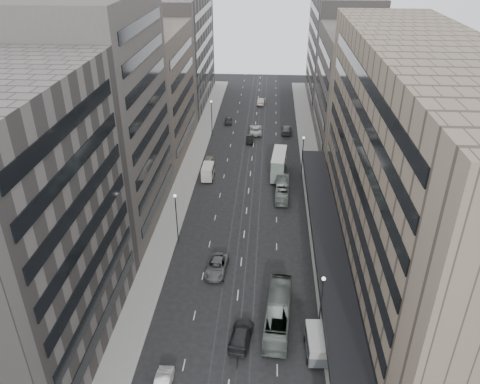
% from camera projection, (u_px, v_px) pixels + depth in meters
% --- Properties ---
extents(ground, '(220.00, 220.00, 0.00)m').
position_uv_depth(ground, '(237.00, 300.00, 59.03)').
color(ground, black).
rests_on(ground, ground).
extents(sidewalk_right, '(4.00, 125.00, 0.15)m').
position_uv_depth(sidewalk_right, '(312.00, 172.00, 91.09)').
color(sidewalk_right, gray).
rests_on(sidewalk_right, ground).
extents(sidewalk_left, '(4.00, 125.00, 0.15)m').
position_uv_depth(sidewalk_left, '(190.00, 168.00, 92.48)').
color(sidewalk_left, gray).
rests_on(sidewalk_left, ground).
extents(department_store, '(19.20, 60.00, 30.00)m').
position_uv_depth(department_store, '(415.00, 171.00, 57.59)').
color(department_store, '#806F5D').
rests_on(department_store, ground).
extents(building_right_mid, '(15.00, 28.00, 24.00)m').
position_uv_depth(building_right_mid, '(357.00, 91.00, 97.48)').
color(building_right_mid, '#504A45').
rests_on(building_right_mid, ground).
extents(building_right_far, '(15.00, 32.00, 28.00)m').
position_uv_depth(building_right_far, '(341.00, 50.00, 122.76)').
color(building_right_far, '#645E5A').
rests_on(building_right_far, ground).
extents(building_left_a, '(15.00, 28.00, 30.00)m').
position_uv_depth(building_left_a, '(14.00, 230.00, 46.05)').
color(building_left_a, '#645E5A').
rests_on(building_left_a, ground).
extents(building_left_b, '(15.00, 26.00, 34.00)m').
position_uv_depth(building_left_b, '(100.00, 117.00, 68.70)').
color(building_left_b, '#504A45').
rests_on(building_left_b, ground).
extents(building_left_c, '(15.00, 28.00, 25.00)m').
position_uv_depth(building_left_c, '(147.00, 93.00, 94.48)').
color(building_left_c, '#6A5F52').
rests_on(building_left_c, ground).
extents(building_left_d, '(15.00, 38.00, 28.00)m').
position_uv_depth(building_left_d, '(177.00, 50.00, 122.61)').
color(building_left_d, '#645E5A').
rests_on(building_left_d, ground).
extents(lamp_right_near, '(0.44, 0.44, 8.32)m').
position_uv_depth(lamp_right_near, '(321.00, 299.00, 51.59)').
color(lamp_right_near, '#262628').
rests_on(lamp_right_near, ground).
extents(lamp_right_far, '(0.44, 0.44, 8.32)m').
position_uv_depth(lamp_right_far, '(303.00, 152.00, 86.57)').
color(lamp_right_far, '#262628').
rests_on(lamp_right_far, ground).
extents(lamp_left_near, '(0.44, 0.44, 8.32)m').
position_uv_depth(lamp_left_near, '(176.00, 213.00, 67.57)').
color(lamp_left_near, '#262628').
rests_on(lamp_left_near, ground).
extents(lamp_left_far, '(0.44, 0.44, 8.32)m').
position_uv_depth(lamp_left_far, '(212.00, 114.00, 105.18)').
color(lamp_left_far, '#262628').
rests_on(lamp_left_far, ground).
extents(bus_near, '(3.60, 11.69, 3.21)m').
position_uv_depth(bus_near, '(278.00, 312.00, 54.87)').
color(bus_near, slate).
rests_on(bus_near, ground).
extents(bus_far, '(2.64, 9.61, 2.65)m').
position_uv_depth(bus_far, '(282.00, 189.00, 82.26)').
color(bus_far, gray).
rests_on(bus_far, ground).
extents(double_decker, '(3.26, 8.79, 4.71)m').
position_uv_depth(double_decker, '(279.00, 164.00, 88.40)').
color(double_decker, gray).
rests_on(double_decker, ground).
extents(vw_microbus, '(2.41, 4.97, 2.64)m').
position_uv_depth(vw_microbus, '(316.00, 343.00, 50.94)').
color(vw_microbus, '#53585A').
rests_on(vw_microbus, ground).
extents(panel_van, '(2.19, 4.42, 2.79)m').
position_uv_depth(panel_van, '(208.00, 172.00, 87.77)').
color(panel_van, beige).
rests_on(panel_van, ground).
extents(sedan_2, '(3.12, 6.02, 1.62)m').
position_uv_depth(sedan_2, '(217.00, 266.00, 63.78)').
color(sedan_2, '#5A5A5D').
rests_on(sedan_2, ground).
extents(sedan_3, '(3.01, 5.94, 1.65)m').
position_uv_depth(sedan_3, '(241.00, 335.00, 52.82)').
color(sedan_3, black).
rests_on(sedan_3, ground).
extents(sedan_4, '(2.02, 5.00, 1.70)m').
position_uv_depth(sedan_4, '(208.00, 163.00, 92.85)').
color(sedan_4, gray).
rests_on(sedan_4, ground).
extents(sedan_5, '(1.56, 4.28, 1.40)m').
position_uv_depth(sedan_5, '(250.00, 139.00, 104.01)').
color(sedan_5, black).
rests_on(sedan_5, ground).
extents(sedan_6, '(3.05, 6.27, 1.72)m').
position_uv_depth(sedan_6, '(256.00, 130.00, 108.64)').
color(sedan_6, beige).
rests_on(sedan_6, ground).
extents(sedan_7, '(2.60, 5.71, 1.62)m').
position_uv_depth(sedan_7, '(286.00, 130.00, 108.82)').
color(sedan_7, '#59595C').
rests_on(sedan_7, ground).
extents(sedan_8, '(1.93, 4.30, 1.43)m').
position_uv_depth(sedan_8, '(228.00, 121.00, 114.29)').
color(sedan_8, '#28282A').
rests_on(sedan_8, ground).
extents(sedan_9, '(2.32, 5.28, 1.69)m').
position_uv_depth(sedan_9, '(261.00, 101.00, 127.29)').
color(sedan_9, '#B4A695').
rests_on(sedan_9, ground).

